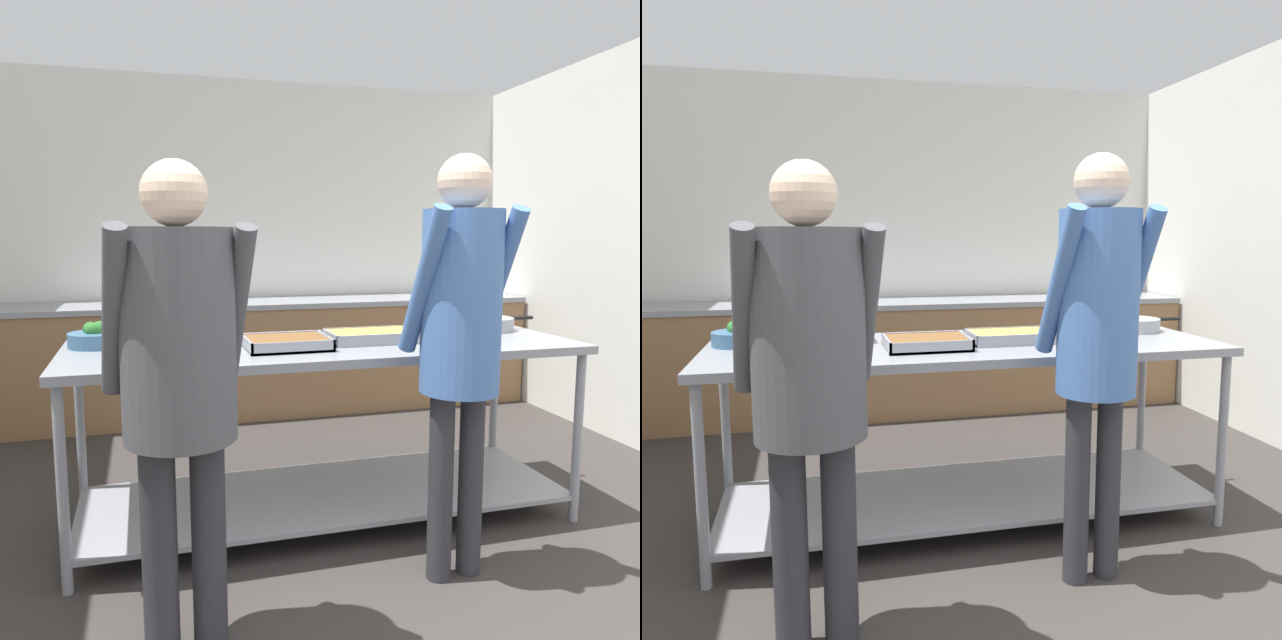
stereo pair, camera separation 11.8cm
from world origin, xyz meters
TOP-DOWN VIEW (x-y plane):
  - wall_rear at (0.00, 4.03)m, footprint 4.48×0.06m
  - back_counter at (0.00, 3.66)m, footprint 4.32×0.65m
  - serving_counter at (-0.08, 1.67)m, footprint 2.43×0.85m
  - broccoli_bowl at (-1.14, 1.86)m, footprint 0.25×0.25m
  - serving_tray_greens at (-0.75, 1.91)m, footprint 0.47×0.31m
  - serving_tray_roast at (-0.29, 1.58)m, footprint 0.38×0.30m
  - serving_tray_vegetables at (0.15, 1.65)m, footprint 0.44×0.27m
  - plate_stack at (0.54, 1.73)m, footprint 0.26×0.26m
  - sauce_pan at (0.91, 1.83)m, footprint 0.41×0.27m
  - guest_serving_left at (0.28, 1.00)m, footprint 0.43×0.35m
  - guest_serving_right at (-0.81, 0.83)m, footprint 0.50×0.38m
  - water_bottle at (1.57, 3.62)m, footprint 0.07×0.07m

SIDE VIEW (x-z plane):
  - back_counter at x=0.00m, z-range 0.00..0.89m
  - serving_counter at x=-0.08m, z-range 0.16..1.04m
  - serving_tray_vegetables at x=0.15m, z-range 0.88..0.94m
  - serving_tray_roast at x=-0.29m, z-range 0.88..0.94m
  - serving_tray_greens at x=-0.75m, z-range 0.88..0.94m
  - plate_stack at x=0.54m, z-range 0.88..0.95m
  - sauce_pan at x=0.91m, z-range 0.89..0.96m
  - broccoli_bowl at x=-1.14m, z-range 0.87..0.99m
  - guest_serving_right at x=-0.81m, z-range 0.19..1.82m
  - water_bottle at x=1.57m, z-range 0.88..1.19m
  - guest_serving_left at x=0.28m, z-range 0.22..1.92m
  - wall_rear at x=0.00m, z-range 0.00..2.65m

